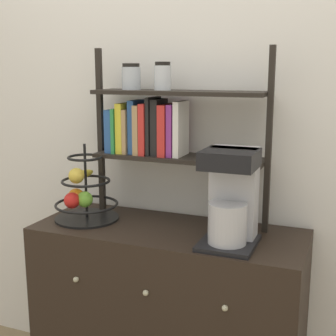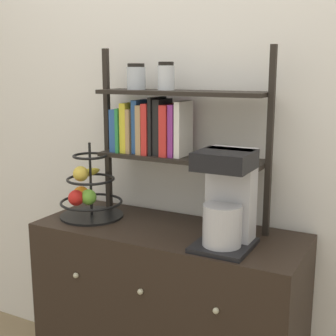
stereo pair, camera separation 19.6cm
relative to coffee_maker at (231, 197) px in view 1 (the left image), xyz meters
name	(u,v)px [view 1 (the left image)]	position (x,y,z in m)	size (l,w,h in m)	color
wall_back	(190,121)	(-0.29, 0.34, 0.25)	(7.00, 0.05, 2.60)	silver
sideboard	(168,320)	(-0.29, 0.06, -0.62)	(1.17, 0.48, 0.86)	black
coffee_maker	(231,197)	(0.00, 0.00, 0.00)	(0.21, 0.24, 0.38)	black
fruit_stand	(83,196)	(-0.69, 0.04, -0.07)	(0.29, 0.29, 0.35)	black
shelf_hutch	(158,124)	(-0.39, 0.19, 0.25)	(0.81, 0.20, 0.77)	black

